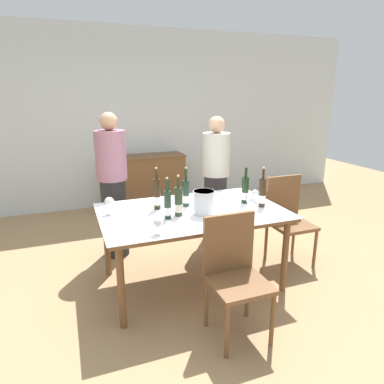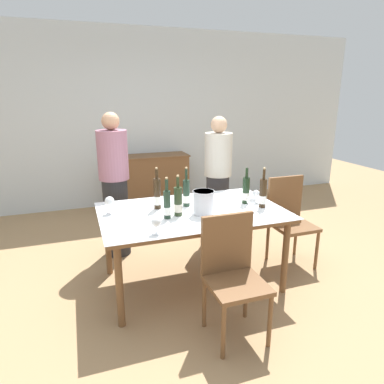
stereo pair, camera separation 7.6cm
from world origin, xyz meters
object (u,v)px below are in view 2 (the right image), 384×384
at_px(wine_bottle_5, 246,191).
at_px(chair_right_end, 289,215).
at_px(wine_bottle_4, 178,202).
at_px(wine_glass_3, 110,202).
at_px(dining_table, 192,217).
at_px(chair_near_front, 232,269).
at_px(wine_bottle_3, 157,194).
at_px(wine_bottle_0, 186,194).
at_px(person_host, 115,186).
at_px(sideboard_cabinet, 150,181).
at_px(ice_bucket, 204,202).
at_px(person_guest_left, 218,181).
at_px(wine_glass_0, 256,194).
at_px(wine_glass_1, 156,223).
at_px(wine_bottle_2, 263,194).
at_px(wine_glass_2, 251,201).
at_px(wine_bottle_1, 167,205).

bearing_deg(wine_bottle_5, chair_right_end, 5.63).
distance_m(wine_bottle_4, wine_glass_3, 0.63).
xyz_separation_m(dining_table, chair_near_front, (0.06, -0.76, -0.15)).
relative_size(wine_bottle_3, chair_near_front, 0.43).
bearing_deg(wine_bottle_0, person_host, 128.53).
height_order(sideboard_cabinet, wine_glass_3, wine_glass_3).
bearing_deg(ice_bucket, chair_right_end, 11.08).
bearing_deg(person_guest_left, sideboard_cabinet, 107.05).
relative_size(ice_bucket, chair_right_end, 0.23).
bearing_deg(wine_glass_0, chair_near_front, -128.82).
bearing_deg(sideboard_cabinet, wine_glass_1, -101.38).
height_order(wine_bottle_3, chair_right_end, wine_bottle_3).
xyz_separation_m(wine_bottle_2, wine_glass_1, (-1.12, -0.30, -0.04)).
height_order(wine_bottle_3, person_guest_left, person_guest_left).
relative_size(wine_bottle_5, person_host, 0.22).
relative_size(wine_bottle_0, wine_bottle_3, 0.96).
height_order(wine_glass_3, chair_near_front, chair_near_front).
bearing_deg(wine_bottle_3, wine_bottle_2, -16.83).
bearing_deg(chair_near_front, wine_bottle_5, 56.81).
relative_size(wine_bottle_2, wine_glass_2, 2.70).
distance_m(wine_glass_0, person_guest_left, 0.87).
bearing_deg(wine_glass_2, ice_bucket, 170.63).
relative_size(chair_near_front, person_host, 0.58).
bearing_deg(dining_table, wine_bottle_0, 93.28).
distance_m(wine_glass_1, wine_glass_3, 0.67).
relative_size(wine_bottle_5, chair_right_end, 0.38).
height_order(ice_bucket, wine_glass_1, ice_bucket).
distance_m(wine_bottle_4, wine_glass_1, 0.45).
distance_m(wine_bottle_2, wine_glass_1, 1.16).
bearing_deg(chair_right_end, sideboard_cabinet, 112.61).
bearing_deg(dining_table, wine_glass_0, 1.38).
bearing_deg(wine_glass_3, person_guest_left, 27.16).
height_order(wine_bottle_4, wine_glass_3, wine_bottle_4).
distance_m(wine_bottle_1, wine_glass_0, 0.97).
height_order(wine_bottle_0, wine_bottle_1, wine_bottle_0).
relative_size(wine_bottle_4, wine_bottle_5, 1.04).
xyz_separation_m(dining_table, wine_bottle_3, (-0.29, 0.16, 0.21)).
height_order(sideboard_cabinet, person_host, person_host).
distance_m(wine_bottle_4, wine_glass_0, 0.85).
height_order(sideboard_cabinet, wine_bottle_1, wine_bottle_1).
bearing_deg(person_host, wine_bottle_0, -51.47).
distance_m(chair_near_front, person_host, 1.80).
xyz_separation_m(wine_glass_2, chair_right_end, (0.63, 0.28, -0.31)).
bearing_deg(wine_bottle_4, dining_table, 27.73).
bearing_deg(wine_bottle_1, ice_bucket, 0.55).
height_order(wine_bottle_0, person_guest_left, person_guest_left).
height_order(wine_bottle_1, wine_bottle_4, wine_bottle_4).
bearing_deg(dining_table, wine_glass_2, -20.78).
relative_size(wine_bottle_5, chair_near_front, 0.38).
bearing_deg(ice_bucket, wine_bottle_5, 16.93).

